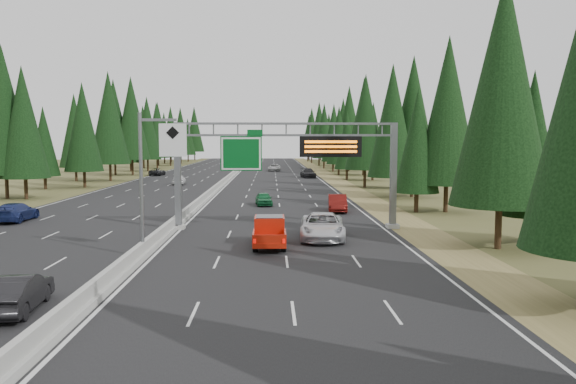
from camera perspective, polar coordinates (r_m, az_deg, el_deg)
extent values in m
cube|color=black|center=(86.63, -6.47, 0.84)|extent=(32.00, 260.00, 0.08)
cube|color=olive|center=(86.98, 5.30, 0.86)|extent=(3.60, 260.00, 0.06)
cube|color=#494A22|center=(89.87, -17.85, 0.77)|extent=(3.60, 260.00, 0.06)
cube|color=#9B9B95|center=(86.61, -6.47, 0.96)|extent=(0.70, 260.00, 0.30)
cube|color=#9B9B95|center=(86.59, -6.47, 1.23)|extent=(0.30, 260.00, 0.60)
cube|color=slate|center=(41.73, -11.14, 1.59)|extent=(0.45, 0.45, 7.80)
cube|color=#9B9B95|center=(42.12, -11.05, -3.51)|extent=(0.90, 0.90, 0.30)
cube|color=slate|center=(42.14, 10.65, 1.63)|extent=(0.45, 0.45, 7.80)
cube|color=#9B9B95|center=(42.53, 10.57, -3.41)|extent=(0.90, 0.90, 0.30)
cube|color=slate|center=(41.12, -0.19, 6.96)|extent=(15.85, 0.35, 0.16)
cube|color=slate|center=(41.11, -0.19, 5.79)|extent=(15.85, 0.35, 0.16)
cube|color=#054C19|center=(40.91, -4.78, 3.91)|extent=(3.00, 0.10, 2.50)
cube|color=silver|center=(40.85, -4.79, 3.91)|extent=(2.85, 0.02, 2.35)
cube|color=#054C19|center=(40.86, -3.39, 6.03)|extent=(1.10, 0.10, 0.45)
cube|color=black|center=(41.02, 4.34, 4.62)|extent=(4.50, 0.40, 1.50)
cube|color=orange|center=(40.80, 4.38, 5.11)|extent=(3.80, 0.02, 0.18)
cube|color=orange|center=(40.80, 4.38, 4.62)|extent=(3.80, 0.02, 0.18)
cube|color=orange|center=(40.80, 4.37, 4.12)|extent=(3.80, 0.02, 0.18)
cylinder|color=slate|center=(32.00, -14.68, 0.65)|extent=(0.20, 0.20, 8.00)
cube|color=#9B9B95|center=(32.53, -14.52, -6.22)|extent=(0.50, 0.50, 0.20)
cube|color=slate|center=(31.72, -13.05, 7.15)|extent=(2.00, 0.15, 0.15)
cube|color=silver|center=(31.43, -11.62, 5.19)|extent=(1.50, 0.06, 1.80)
cylinder|color=black|center=(36.32, 20.58, -3.37)|extent=(0.40, 0.40, 2.65)
cone|color=black|center=(36.08, 21.00, 9.73)|extent=(5.95, 5.95, 13.89)
cylinder|color=black|center=(39.39, 23.29, -3.47)|extent=(0.40, 0.40, 1.76)
cone|color=black|center=(38.99, 23.58, 4.57)|extent=(3.97, 3.97, 9.26)
cylinder|color=black|center=(53.01, 12.90, -1.04)|extent=(0.40, 0.40, 1.82)
cone|color=black|center=(52.71, 13.03, 5.11)|extent=(4.09, 4.09, 9.54)
cylinder|color=black|center=(53.72, 15.73, -0.61)|extent=(0.40, 0.40, 2.57)
cone|color=black|center=(53.54, 15.94, 7.99)|extent=(5.79, 5.79, 13.52)
cylinder|color=black|center=(65.54, 10.45, 0.45)|extent=(0.40, 0.40, 2.45)
cone|color=black|center=(65.37, 10.56, 7.16)|extent=(5.52, 5.52, 12.87)
cylinder|color=black|center=(67.59, 12.45, 0.63)|extent=(0.40, 0.40, 2.64)
cone|color=black|center=(67.46, 12.59, 7.62)|extent=(5.93, 5.93, 13.84)
cylinder|color=black|center=(80.27, 7.80, 1.37)|extent=(0.40, 0.40, 2.56)
cone|color=black|center=(80.15, 7.87, 7.08)|extent=(5.76, 5.76, 13.43)
cylinder|color=black|center=(79.07, 10.70, 1.16)|extent=(0.40, 0.40, 2.25)
cone|color=black|center=(78.91, 10.78, 6.25)|extent=(5.05, 5.05, 11.79)
cylinder|color=black|center=(95.27, 5.99, 1.77)|extent=(0.40, 0.40, 1.87)
cone|color=black|center=(95.11, 6.02, 5.29)|extent=(4.21, 4.21, 9.83)
cylinder|color=black|center=(95.02, 8.58, 1.80)|extent=(0.40, 0.40, 2.09)
cone|color=black|center=(94.86, 8.64, 5.73)|extent=(4.70, 4.70, 10.96)
cylinder|color=black|center=(109.51, 5.17, 2.28)|extent=(0.40, 0.40, 2.14)
cone|color=black|center=(109.38, 5.20, 5.78)|extent=(4.80, 4.80, 11.21)
cylinder|color=black|center=(109.37, 7.66, 2.48)|extent=(0.40, 0.40, 3.00)
cone|color=black|center=(109.35, 7.72, 7.40)|extent=(6.76, 6.76, 15.76)
cylinder|color=black|center=(121.79, 4.59, 2.60)|extent=(0.40, 0.40, 2.22)
cone|color=black|center=(121.68, 4.61, 5.87)|extent=(5.00, 5.00, 11.68)
cylinder|color=black|center=(124.55, 6.18, 2.81)|extent=(0.40, 0.40, 2.99)
cone|color=black|center=(124.53, 6.22, 7.12)|extent=(6.73, 6.73, 15.70)
cylinder|color=black|center=(136.34, 3.67, 2.93)|extent=(0.40, 0.40, 2.51)
cone|color=black|center=(136.26, 3.69, 6.24)|extent=(5.66, 5.66, 13.20)
cylinder|color=black|center=(139.21, 5.58, 3.01)|extent=(0.40, 0.40, 2.74)
cone|color=black|center=(139.16, 5.61, 6.54)|extent=(6.16, 6.16, 14.38)
cylinder|color=black|center=(153.18, 3.17, 3.22)|extent=(0.40, 0.40, 2.76)
cone|color=black|center=(153.14, 3.19, 6.45)|extent=(6.21, 6.21, 14.48)
cylinder|color=black|center=(151.64, 4.65, 3.18)|extent=(0.40, 0.40, 2.66)
cone|color=black|center=(151.58, 4.67, 6.32)|extent=(5.99, 5.99, 13.97)
cylinder|color=black|center=(168.43, 2.41, 3.38)|extent=(0.40, 0.40, 2.66)
cone|color=black|center=(168.38, 2.42, 6.21)|extent=(5.98, 5.98, 13.95)
cylinder|color=black|center=(169.23, 4.15, 3.34)|extent=(0.40, 0.40, 2.41)
cone|color=black|center=(169.16, 4.16, 5.89)|extent=(5.41, 5.41, 12.63)
cylinder|color=black|center=(183.25, 2.03, 3.40)|extent=(0.40, 0.40, 1.84)
cone|color=black|center=(183.17, 2.03, 5.20)|extent=(4.14, 4.14, 9.67)
cylinder|color=black|center=(181.67, 3.82, 3.40)|extent=(0.40, 0.40, 2.01)
cone|color=black|center=(181.59, 3.83, 5.38)|extent=(4.52, 4.52, 10.56)
cylinder|color=black|center=(198.30, 2.15, 3.64)|extent=(0.40, 0.40, 2.57)
cone|color=black|center=(198.25, 2.16, 5.96)|extent=(5.79, 5.79, 13.51)
cylinder|color=black|center=(195.57, 3.33, 3.64)|extent=(0.40, 0.40, 2.76)
cone|color=black|center=(195.53, 3.34, 6.16)|extent=(6.20, 6.20, 14.48)
cylinder|color=black|center=(69.94, -25.07, 0.32)|extent=(0.40, 0.40, 2.40)
cone|color=black|center=(69.77, -25.31, 6.45)|extent=(5.39, 5.39, 12.58)
cylinder|color=black|center=(71.59, -26.65, 0.51)|extent=(0.40, 0.40, 2.79)
cone|color=black|center=(71.50, -26.93, 7.48)|extent=(6.27, 6.27, 14.63)
cylinder|color=black|center=(83.73, -19.96, 1.20)|extent=(0.40, 0.40, 2.36)
cone|color=black|center=(83.59, -20.12, 6.25)|extent=(5.31, 5.31, 12.39)
cylinder|color=black|center=(83.70, -23.43, 0.89)|extent=(0.40, 0.40, 1.81)
cone|color=black|center=(83.51, -23.57, 4.76)|extent=(4.07, 4.07, 9.50)
cylinder|color=black|center=(96.41, -17.59, 1.89)|extent=(0.40, 0.40, 2.86)
cone|color=black|center=(96.36, -17.74, 7.20)|extent=(6.43, 6.43, 15.01)
cylinder|color=black|center=(98.53, -20.72, 1.70)|extent=(0.40, 0.40, 2.29)
cone|color=black|center=(98.40, -20.85, 5.87)|extent=(5.16, 5.16, 12.03)
cylinder|color=black|center=(112.48, -15.51, 2.42)|extent=(0.40, 0.40, 3.03)
cone|color=black|center=(112.46, -15.63, 7.25)|extent=(6.82, 6.82, 15.92)
cylinder|color=black|center=(113.70, -17.14, 2.39)|extent=(0.40, 0.40, 2.96)
cone|color=black|center=(113.67, -17.26, 7.04)|extent=(6.65, 6.65, 15.52)
cylinder|color=black|center=(127.18, -14.04, 2.65)|extent=(0.40, 0.40, 2.61)
cone|color=black|center=(127.11, -14.12, 6.33)|extent=(5.87, 5.87, 13.71)
cylinder|color=black|center=(127.44, -15.67, 2.47)|extent=(0.40, 0.40, 1.94)
cone|color=black|center=(127.32, -15.74, 5.20)|extent=(4.37, 4.37, 10.21)
cylinder|color=black|center=(141.17, -13.13, 2.90)|extent=(0.40, 0.40, 2.57)
cone|color=black|center=(141.10, -13.20, 6.16)|extent=(5.79, 5.79, 13.50)
cylinder|color=black|center=(141.62, -14.44, 2.85)|extent=(0.40, 0.40, 2.44)
cone|color=black|center=(141.54, -14.51, 5.94)|extent=(5.50, 5.50, 12.83)
cylinder|color=black|center=(154.09, -11.85, 3.06)|extent=(0.40, 0.40, 2.34)
cone|color=black|center=(154.01, -11.90, 5.78)|extent=(5.27, 5.27, 12.30)
cylinder|color=black|center=(156.22, -13.02, 3.14)|extent=(0.40, 0.40, 2.75)
cone|color=black|center=(156.18, -13.09, 6.29)|extent=(6.20, 6.20, 14.46)
cylinder|color=black|center=(167.36, -10.82, 3.28)|extent=(0.40, 0.40, 2.64)
cone|color=black|center=(167.31, -10.87, 6.11)|extent=(5.94, 5.94, 13.85)
cylinder|color=black|center=(170.73, -12.42, 3.25)|extent=(0.40, 0.40, 2.43)
cone|color=black|center=(170.66, -12.47, 5.80)|extent=(5.46, 5.46, 12.75)
cylinder|color=black|center=(184.21, -10.11, 3.39)|extent=(0.40, 0.40, 2.24)
cone|color=black|center=(184.14, -10.14, 5.57)|extent=(5.03, 5.03, 11.75)
cylinder|color=black|center=(183.38, -11.78, 3.45)|extent=(0.40, 0.40, 2.83)
cone|color=black|center=(183.34, -11.83, 6.21)|extent=(6.37, 6.37, 14.87)
cylinder|color=black|center=(199.26, -9.45, 3.64)|extent=(0.40, 0.40, 2.99)
cone|color=black|center=(199.25, -9.49, 6.33)|extent=(6.73, 6.73, 15.71)
cylinder|color=black|center=(197.18, -10.92, 3.43)|extent=(0.40, 0.40, 1.81)
cone|color=black|center=(197.11, -10.94, 5.08)|extent=(4.08, 4.08, 9.53)
imported|color=silver|center=(37.08, 3.51, -3.49)|extent=(3.31, 6.37, 1.71)
cylinder|color=black|center=(32.87, -3.35, -5.43)|extent=(0.29, 0.78, 0.78)
cylinder|color=black|center=(32.86, -0.46, -5.43)|extent=(0.29, 0.78, 0.78)
cylinder|color=black|center=(36.01, -3.20, -4.50)|extent=(0.29, 0.78, 0.78)
cylinder|color=black|center=(36.01, -0.57, -4.49)|extent=(0.29, 0.78, 0.78)
cube|color=red|center=(34.45, -1.90, -4.69)|extent=(1.94, 5.43, 0.29)
cube|color=red|center=(35.20, -1.89, -3.36)|extent=(1.84, 2.13, 1.07)
cube|color=black|center=(35.16, -1.90, -2.89)|extent=(1.65, 1.84, 0.53)
cube|color=red|center=(32.98, -3.51, -4.54)|extent=(0.10, 2.33, 0.58)
cube|color=red|center=(32.97, -0.30, -4.54)|extent=(0.10, 2.33, 0.58)
cube|color=red|center=(31.81, -1.91, -4.89)|extent=(1.94, 0.10, 0.58)
imported|color=#166334|center=(56.66, -2.48, -0.69)|extent=(1.91, 3.99, 1.31)
imported|color=#61110D|center=(51.76, 5.04, -1.13)|extent=(2.02, 4.85, 1.56)
imported|color=black|center=(100.33, 2.05, 1.94)|extent=(2.81, 5.75, 1.61)
imported|color=silver|center=(122.75, -1.39, 2.50)|extent=(2.79, 5.59, 1.52)
imported|color=black|center=(150.23, -3.40, 2.99)|extent=(2.08, 4.68, 1.56)
imported|color=black|center=(23.87, -25.81, -9.19)|extent=(1.91, 4.48, 1.44)
imported|color=navy|center=(50.34, -25.92, -1.83)|extent=(2.12, 5.19, 1.51)
imported|color=white|center=(85.56, -11.01, 1.26)|extent=(2.04, 4.53, 1.51)
imported|color=black|center=(109.55, -13.14, 2.01)|extent=(2.60, 5.03, 1.36)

